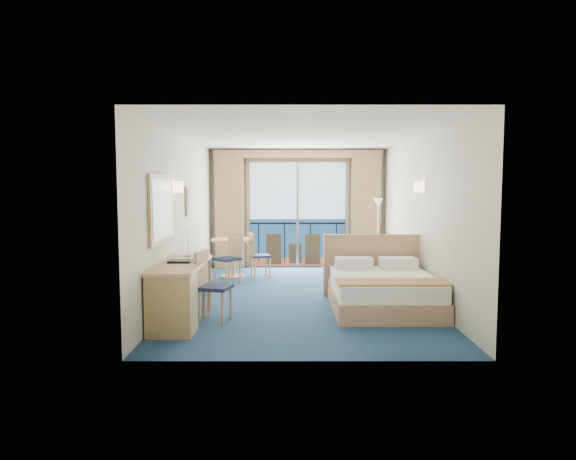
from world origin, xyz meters
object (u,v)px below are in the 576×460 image
object	(u,v)px
bed	(382,289)
nightstand	(398,274)
armchair	(371,263)
floor_lamp	(378,216)
desk	(174,296)
table_chair_b	(231,254)
desk_chair	(209,281)
round_table	(233,248)
table_chair_a	(257,252)

from	to	relation	value
bed	nightstand	size ratio (longest dim) A/B	3.22
armchair	floor_lamp	size ratio (longest dim) A/B	0.44
nightstand	desk	distance (m)	4.26
bed	table_chair_b	distance (m)	3.31
armchair	floor_lamp	distance (m)	1.32
armchair	desk_chair	bearing A→B (deg)	42.65
nightstand	bed	bearing A→B (deg)	-112.05
nightstand	round_table	xyz separation A→B (m)	(-3.10, 1.39, 0.29)
nightstand	table_chair_a	bearing A→B (deg)	151.54
desk_chair	table_chair_a	distance (m)	3.43
armchair	floor_lamp	xyz separation A→B (m)	(0.30, 0.93, 0.89)
table_chair_b	armchair	bearing A→B (deg)	51.74
floor_lamp	armchair	bearing A→B (deg)	-107.84
desk_chair	desk	bearing A→B (deg)	158.04
round_table	bed	bearing A→B (deg)	-46.40
nightstand	floor_lamp	distance (m)	2.28
desk	table_chair_b	bearing A→B (deg)	83.65
floor_lamp	table_chair_a	world-z (taller)	floor_lamp
round_table	table_chair_b	world-z (taller)	table_chair_b
round_table	table_chair_b	distance (m)	0.60
floor_lamp	nightstand	bearing A→B (deg)	-89.81
nightstand	armchair	world-z (taller)	armchair
bed	round_table	world-z (taller)	bed
floor_lamp	round_table	distance (m)	3.23
armchair	desk	size ratio (longest dim) A/B	0.40
desk_chair	table_chair_b	bearing A→B (deg)	13.26
bed	desk	bearing A→B (deg)	-157.40
desk_chair	table_chair_b	distance (m)	2.79
nightstand	armchair	size ratio (longest dim) A/B	0.88
desk_chair	floor_lamp	bearing A→B (deg)	-23.67
bed	desk_chair	bearing A→B (deg)	-164.96
armchair	desk	xyz separation A→B (m)	(-3.13, -3.68, 0.13)
bed	round_table	distance (m)	3.74
table_chair_a	table_chair_b	xyz separation A→B (m)	(-0.46, -0.61, 0.04)
desk	round_table	xyz separation A→B (m)	(0.34, 3.91, 0.14)
nightstand	floor_lamp	size ratio (longest dim) A/B	0.39
armchair	table_chair_b	bearing A→B (deg)	1.41
floor_lamp	table_chair_a	bearing A→B (deg)	-165.35
round_table	table_chair_a	bearing A→B (deg)	2.57
nightstand	armchair	bearing A→B (deg)	104.67
nightstand	round_table	size ratio (longest dim) A/B	0.70
desk	desk_chair	world-z (taller)	desk_chair
table_chair_a	table_chair_b	distance (m)	0.77
round_table	table_chair_a	size ratio (longest dim) A/B	0.97
bed	nightstand	bearing A→B (deg)	67.95
desk	table_chair_a	xyz separation A→B (m)	(0.83, 3.93, 0.06)
bed	desk	size ratio (longest dim) A/B	1.14
bed	desk	xyz separation A→B (m)	(-2.91, -1.21, 0.16)
table_chair_b	bed	bearing A→B (deg)	4.53
floor_lamp	desk_chair	distance (m)	5.14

